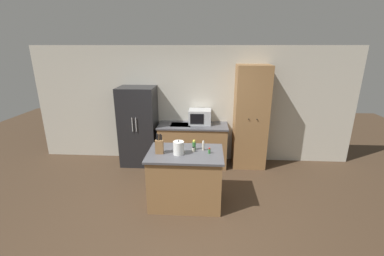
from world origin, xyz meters
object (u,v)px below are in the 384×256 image
Objects in this scene: spice_bottle_green_herb at (203,146)px; spice_bottle_short_red at (209,151)px; knife_block at (159,146)px; pantry_cabinet at (251,118)px; microwave at (200,117)px; spice_bottle_amber_oil at (194,145)px; refrigerator at (139,126)px; spice_bottle_tall_dark at (193,150)px; kettle at (179,148)px.

spice_bottle_short_red is at bearing -51.81° from spice_bottle_green_herb.
knife_block is 0.72m from spice_bottle_green_herb.
pantry_cabinet reaches higher than microwave.
pantry_cabinet is 13.62× the size of spice_bottle_green_herb.
microwave is at bearing 176.45° from pantry_cabinet.
knife_block reaches higher than spice_bottle_amber_oil.
knife_block is 0.81m from spice_bottle_short_red.
spice_bottle_tall_dark is at bearing -48.63° from refrigerator.
spice_bottle_tall_dark is (-1.15, -1.52, -0.14)m from pantry_cabinet.
spice_bottle_short_red is (0.26, -0.05, 0.01)m from spice_bottle_tall_dark.
pantry_cabinet is 1.83m from spice_bottle_amber_oil.
pantry_cabinet is at bearing 52.90° from spice_bottle_tall_dark.
refrigerator is 0.79× the size of pantry_cabinet.
knife_block is (0.76, -1.58, 0.18)m from refrigerator.
refrigerator reaches higher than spice_bottle_green_herb.
spice_bottle_tall_dark is at bearing -127.10° from pantry_cabinet.
refrigerator is 5.24× the size of knife_block.
knife_block is at bearing -136.26° from pantry_cabinet.
spice_bottle_tall_dark is (1.30, -1.48, 0.09)m from refrigerator.
spice_bottle_green_herb is at bearing 25.40° from spice_bottle_tall_dark.
microwave is at bearing 88.05° from spice_bottle_tall_dark.
kettle is (-0.28, -1.70, -0.05)m from microwave.
spice_bottle_amber_oil is (-1.14, -1.43, -0.10)m from pantry_cabinet.
pantry_cabinet reaches higher than refrigerator.
microwave is 2.85× the size of spice_bottle_amber_oil.
pantry_cabinet is 26.68× the size of spice_bottle_tall_dark.
kettle is at bearing -154.36° from spice_bottle_green_herb.
microwave is at bearing 70.59° from knife_block.
kettle is (1.08, -1.59, 0.16)m from refrigerator.
spice_bottle_tall_dark is 0.88× the size of spice_bottle_short_red.
spice_bottle_green_herb is at bearing -4.52° from spice_bottle_amber_oil.
knife_block is 3.53× the size of spice_bottle_short_red.
spice_bottle_short_red is 0.56× the size of spice_bottle_amber_oil.
refrigerator is 1.93m from kettle.
refrigerator is 10.33× the size of spice_bottle_amber_oil.
knife_block is at bearing -64.14° from refrigerator.
microwave is 1.52m from spice_bottle_green_herb.
pantry_cabinet is at bearing 60.53° from spice_bottle_short_red.
spice_bottle_tall_dark is 0.18m from spice_bottle_green_herb.
spice_bottle_amber_oil is at bearing 18.74° from knife_block.
spice_bottle_green_herb is at bearing -43.76° from refrigerator.
kettle reaches higher than spice_bottle_green_herb.
refrigerator is at bearing 131.37° from spice_bottle_tall_dark.
refrigerator is at bearing 135.65° from spice_bottle_short_red.
spice_bottle_tall_dark is at bearing -154.60° from spice_bottle_green_herb.
knife_block reaches higher than microwave.
knife_block is (-0.59, -1.69, -0.04)m from microwave.
microwave is 2.96× the size of spice_bottle_green_herb.
knife_block is at bearing -109.41° from microwave.
spice_bottle_tall_dark is at bearing 10.15° from knife_block.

